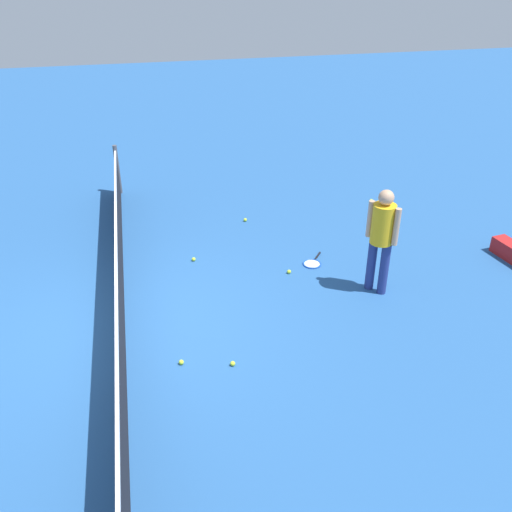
# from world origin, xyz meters

# --- Properties ---
(ground_plane) EXTENTS (40.00, 40.00, 0.00)m
(ground_plane) POSITION_xyz_m (0.00, 0.00, 0.00)
(ground_plane) COLOR #265693
(court_net) EXTENTS (10.09, 0.09, 1.07)m
(court_net) POSITION_xyz_m (0.00, 0.00, 0.50)
(court_net) COLOR #4C4C51
(court_net) RESTS_ON ground_plane
(player_near_side) EXTENTS (0.48, 0.48, 1.70)m
(player_near_side) POSITION_xyz_m (0.15, -3.88, 1.01)
(player_near_side) COLOR navy
(player_near_side) RESTS_ON ground_plane
(tennis_racket_near_player) EXTENTS (0.57, 0.49, 0.03)m
(tennis_racket_near_player) POSITION_xyz_m (1.15, -3.17, 0.01)
(tennis_racket_near_player) COLOR blue
(tennis_racket_near_player) RESTS_ON ground_plane
(tennis_ball_near_player) EXTENTS (0.07, 0.07, 0.07)m
(tennis_ball_near_player) POSITION_xyz_m (-0.95, -0.71, 0.03)
(tennis_ball_near_player) COLOR #C6E033
(tennis_ball_near_player) RESTS_ON ground_plane
(tennis_ball_by_net) EXTENTS (0.07, 0.07, 0.07)m
(tennis_ball_by_net) POSITION_xyz_m (-1.12, -1.36, 0.03)
(tennis_ball_by_net) COLOR #C6E033
(tennis_ball_by_net) RESTS_ON ground_plane
(tennis_ball_midcourt) EXTENTS (0.07, 0.07, 0.07)m
(tennis_ball_midcourt) POSITION_xyz_m (3.01, -2.38, 0.03)
(tennis_ball_midcourt) COLOR #C6E033
(tennis_ball_midcourt) RESTS_ON ground_plane
(tennis_ball_baseline) EXTENTS (0.07, 0.07, 0.07)m
(tennis_ball_baseline) POSITION_xyz_m (1.69, -1.20, 0.03)
(tennis_ball_baseline) COLOR #C6E033
(tennis_ball_baseline) RESTS_ON ground_plane
(tennis_ball_stray_left) EXTENTS (0.07, 0.07, 0.07)m
(tennis_ball_stray_left) POSITION_xyz_m (0.93, -2.69, 0.03)
(tennis_ball_stray_left) COLOR #C6E033
(tennis_ball_stray_left) RESTS_ON ground_plane
(tennis_ball_stray_right) EXTENTS (0.07, 0.07, 0.07)m
(tennis_ball_stray_right) POSITION_xyz_m (3.34, -5.16, 0.03)
(tennis_ball_stray_right) COLOR #C6E033
(tennis_ball_stray_right) RESTS_ON ground_plane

